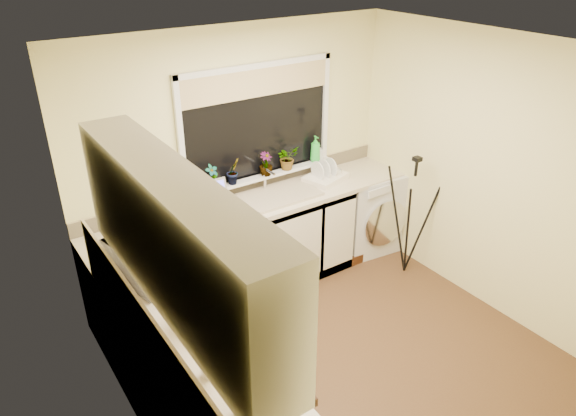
{
  "coord_description": "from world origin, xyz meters",
  "views": [
    {
      "loc": [
        -2.23,
        -2.58,
        3.11
      ],
      "look_at": [
        -0.1,
        0.55,
        1.15
      ],
      "focal_mm": 33.22,
      "sensor_mm": 36.0,
      "label": 1
    }
  ],
  "objects": [
    {
      "name": "plant_c",
      "position": [
        0.23,
        1.4,
        1.16
      ],
      "size": [
        0.16,
        0.16,
        0.23
      ],
      "primitive_type": "imported",
      "rotation": [
        0.0,
        0.0,
        0.28
      ],
      "color": "#999999",
      "rests_on": "windowsill"
    },
    {
      "name": "floor",
      "position": [
        0.0,
        0.0,
        0.0
      ],
      "size": [
        3.2,
        3.2,
        0.0
      ],
      "primitive_type": "plane",
      "color": "brown",
      "rests_on": "ground"
    },
    {
      "name": "window_glass",
      "position": [
        0.2,
        1.49,
        1.55
      ],
      "size": [
        1.5,
        0.02,
        1.0
      ],
      "primitive_type": "cube",
      "color": "black",
      "rests_on": "wall_back"
    },
    {
      "name": "window_blind",
      "position": [
        0.2,
        1.46,
        1.92
      ],
      "size": [
        1.5,
        0.02,
        0.25
      ],
      "primitive_type": "cube",
      "color": "tan",
      "rests_on": "wall_back"
    },
    {
      "name": "sink",
      "position": [
        0.2,
        1.2,
        0.91
      ],
      "size": [
        0.82,
        0.46,
        0.03
      ],
      "primitive_type": "cube",
      "color": "tan",
      "rests_on": "worktop_back"
    },
    {
      "name": "base_cabinet_back",
      "position": [
        -0.33,
        1.2,
        0.43
      ],
      "size": [
        2.55,
        0.6,
        0.86
      ],
      "primitive_type": "cube",
      "color": "silver",
      "rests_on": "floor"
    },
    {
      "name": "wall_left",
      "position": [
        -1.6,
        0.0,
        1.23
      ],
      "size": [
        0.0,
        3.0,
        3.0
      ],
      "primitive_type": "plane",
      "rotation": [
        1.57,
        0.0,
        1.57
      ],
      "color": "#F4ECA3",
      "rests_on": "ground"
    },
    {
      "name": "upper_cabinet",
      "position": [
        -1.44,
        -0.45,
        1.8
      ],
      "size": [
        0.28,
        1.9,
        0.7
      ],
      "primitive_type": "cube",
      "color": "silver",
      "rests_on": "wall_left"
    },
    {
      "name": "laptop",
      "position": [
        -0.43,
        1.23,
        0.97
      ],
      "size": [
        0.38,
        0.38,
        0.27
      ],
      "rotation": [
        0.0,
        0.0,
        -0.04
      ],
      "color": "#93939A",
      "rests_on": "worktop_back"
    },
    {
      "name": "windowsill",
      "position": [
        0.2,
        1.43,
        1.04
      ],
      "size": [
        1.6,
        0.14,
        0.03
      ],
      "primitive_type": "cube",
      "color": "white",
      "rests_on": "wall_back"
    },
    {
      "name": "soap_bottle_clear",
      "position": [
        0.88,
        1.43,
        1.13
      ],
      "size": [
        0.1,
        0.1,
        0.17
      ],
      "primitive_type": "imported",
      "rotation": [
        0.0,
        0.0,
        -0.33
      ],
      "color": "#999999",
      "rests_on": "windowsill"
    },
    {
      "name": "splashback_left",
      "position": [
        -1.59,
        -0.3,
        1.12
      ],
      "size": [
        0.02,
        2.4,
        0.45
      ],
      "primitive_type": "cube",
      "color": "beige",
      "rests_on": "wall_left"
    },
    {
      "name": "faucet",
      "position": [
        0.2,
        1.38,
        1.02
      ],
      "size": [
        0.03,
        0.03,
        0.24
      ],
      "primitive_type": "cylinder",
      "color": "silver",
      "rests_on": "worktop_back"
    },
    {
      "name": "soap_bottle_green",
      "position": [
        0.82,
        1.41,
        1.18
      ],
      "size": [
        0.11,
        0.11,
        0.27
      ],
      "primitive_type": "imported",
      "rotation": [
        0.0,
        0.0,
        -0.09
      ],
      "color": "green",
      "rests_on": "windowsill"
    },
    {
      "name": "plant_b",
      "position": [
        -0.12,
        1.4,
        1.17
      ],
      "size": [
        0.16,
        0.15,
        0.24
      ],
      "primitive_type": "imported",
      "rotation": [
        0.0,
        0.0,
        0.34
      ],
      "color": "#999999",
      "rests_on": "windowsill"
    },
    {
      "name": "cup_left",
      "position": [
        -1.33,
        -0.81,
        0.94
      ],
      "size": [
        0.1,
        0.1,
        0.08
      ],
      "primitive_type": "imported",
      "rotation": [
        0.0,
        0.0,
        -0.1
      ],
      "color": "beige",
      "rests_on": "worktop_left"
    },
    {
      "name": "worktop_back",
      "position": [
        0.0,
        1.2,
        0.88
      ],
      "size": [
        3.2,
        0.6,
        0.04
      ],
      "primitive_type": "cube",
      "color": "beige",
      "rests_on": "base_cabinet_back"
    },
    {
      "name": "worktop_left",
      "position": [
        -1.3,
        -0.3,
        0.88
      ],
      "size": [
        0.6,
        2.4,
        0.04
      ],
      "primitive_type": "cube",
      "color": "beige",
      "rests_on": "base_cabinet_left"
    },
    {
      "name": "steel_jar",
      "position": [
        -1.35,
        -0.49,
        0.95
      ],
      "size": [
        0.08,
        0.08,
        0.11
      ],
      "primitive_type": "cylinder",
      "color": "silver",
      "rests_on": "worktop_left"
    },
    {
      "name": "dish_rack",
      "position": [
        0.82,
        1.23,
        0.93
      ],
      "size": [
        0.48,
        0.41,
        0.06
      ],
      "primitive_type": "cube",
      "rotation": [
        0.0,
        0.0,
        0.29
      ],
      "color": "white",
      "rests_on": "worktop_back"
    },
    {
      "name": "wall_back",
      "position": [
        0.0,
        1.5,
        1.23
      ],
      "size": [
        3.2,
        0.0,
        3.2
      ],
      "primitive_type": "plane",
      "rotation": [
        1.57,
        0.0,
        0.0
      ],
      "color": "#F4ECA3",
      "rests_on": "ground"
    },
    {
      "name": "plant_a",
      "position": [
        -0.34,
        1.39,
        1.17
      ],
      "size": [
        0.14,
        0.11,
        0.24
      ],
      "primitive_type": "imported",
      "rotation": [
        0.0,
        0.0,
        0.21
      ],
      "color": "#999999",
      "rests_on": "windowsill"
    },
    {
      "name": "wall_front",
      "position": [
        0.0,
        -1.5,
        1.23
      ],
      "size": [
        3.2,
        0.0,
        3.2
      ],
      "primitive_type": "plane",
      "rotation": [
        -1.57,
        0.0,
        0.0
      ],
      "color": "#F4ECA3",
      "rests_on": "ground"
    },
    {
      "name": "kettle",
      "position": [
        -1.2,
        -0.04,
        1.02
      ],
      "size": [
        0.18,
        0.18,
        0.24
      ],
      "primitive_type": "cylinder",
      "color": "silver",
      "rests_on": "worktop_left"
    },
    {
      "name": "tripod",
      "position": [
        1.36,
        0.55,
        0.63
      ],
      "size": [
        0.83,
        0.83,
        1.26
      ],
      "primitive_type": null,
      "rotation": [
        0.0,
        0.0,
        -0.41
      ],
      "color": "black",
      "rests_on": "floor"
    },
    {
      "name": "cup_back",
      "position": [
        0.95,
        1.23,
        0.95
      ],
      "size": [
        0.15,
        0.15,
        0.09
      ],
      "primitive_type": "imported",
      "rotation": [
        0.0,
        0.0,
        -0.27
      ],
      "color": "silver",
      "rests_on": "worktop_back"
    },
    {
      "name": "wall_right",
      "position": [
        1.6,
        0.0,
        1.23
      ],
      "size": [
        0.0,
        3.0,
        3.0
      ],
      "primitive_type": "plane",
      "rotation": [
        1.57,
        0.0,
        -1.57
      ],
      "color": "#F4ECA3",
      "rests_on": "ground"
    },
    {
      "name": "washing_machine",
      "position": [
        1.34,
        1.18,
        0.44
      ],
      "size": [
        0.69,
        0.67,
        0.88
      ],
      "primitive_type": "cube",
      "rotation": [
        0.0,
        0.0,
        -0.12
      ],
      "color": "silver",
      "rests_on": "floor"
    },
    {
      "name": "splashback_back",
      "position": [
        0.0,
        1.49,
        0.97
      ],
      "size": [
        3.2,
        0.02,
        0.14
      ],
      "primitive_type": "cube",
      "color": "beige",
      "rests_on": "wall_back"
    },
    {
      "name": "microwave",
      "position": [
        -1.27,
        0.61,
        1.05
      ],
      "size": [
        0.49,
        0.61,
        0.3
      ],
      "primitive_type": "imported",
      "rotation": [
        0.0,
        0.0,
        1.83
      ],
      "color": "white",
      "rests_on": "worktop_left"
    },
    {
      "name": "base_cabinet_left",
      "position": [
        -1.3,
        -0.3,
        0.43
      ],
      "size": [
        0.54,
        2.4,
        0.86
      ],
      "primitive_type": "cube",
      "color": "silver",
      "rests_on": "floor"
    },
    {
      "name": "ceiling",
      "position": [
        0.0,
        0.0,
        2.45
      ],
      "size": [
        3.2,
        3.2,
        0.0
      ],
      "primitive_type": "plane",
      "rotation": [
        3.14,
        0.0,
        0.0
      ],
      "color": "white",
      "rests_on": "ground"
    },
    {
      "name": "plant_d",
      "position": [
        0.48,
        1.41,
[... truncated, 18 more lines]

